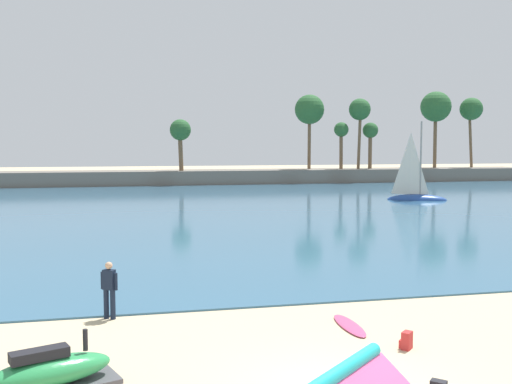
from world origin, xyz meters
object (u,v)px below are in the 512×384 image
backpack_spare (406,341)px  sailboat_near_shore (416,192)px  watercraft_on_trailer (50,373)px  person_at_waterline (109,288)px  surfboard (349,325)px

backpack_spare → sailboat_near_shore: (18.88, 35.38, 0.54)m
watercraft_on_trailer → sailboat_near_shore: bearing=53.4°
watercraft_on_trailer → backpack_spare: bearing=7.5°
watercraft_on_trailer → person_at_waterline: size_ratio=1.67×
backpack_spare → surfboard: size_ratio=0.21×
surfboard → watercraft_on_trailer: bearing=-66.7°
backpack_spare → watercraft_on_trailer: bearing=-172.5°
backpack_spare → sailboat_near_shore: sailboat_near_shore is taller
surfboard → sailboat_near_shore: (19.58, 33.41, 0.70)m
backpack_spare → sailboat_near_shore: size_ratio=0.06×
watercraft_on_trailer → backpack_spare: (8.19, 1.08, -0.31)m
watercraft_on_trailer → surfboard: 8.10m
surfboard → sailboat_near_shore: bearing=150.7°
watercraft_on_trailer → sailboat_near_shore: (27.07, 36.46, 0.23)m
person_at_waterline → backpack_spare: bearing=-30.2°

